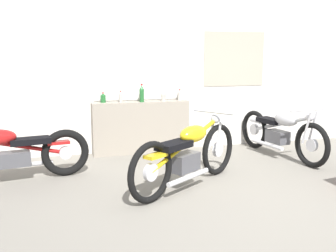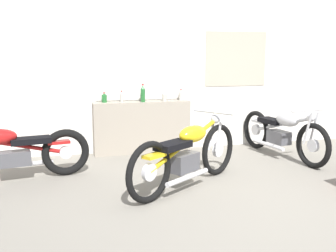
{
  "view_description": "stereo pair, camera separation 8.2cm",
  "coord_description": "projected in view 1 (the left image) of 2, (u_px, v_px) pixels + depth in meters",
  "views": [
    {
      "loc": [
        -2.07,
        -3.73,
        1.69
      ],
      "look_at": [
        -0.62,
        1.52,
        0.7
      ],
      "focal_mm": 42.0,
      "sensor_mm": 36.0,
      "label": 1
    },
    {
      "loc": [
        -2.0,
        -3.75,
        1.69
      ],
      "look_at": [
        -0.62,
        1.52,
        0.7
      ],
      "focal_mm": 42.0,
      "sensor_mm": 36.0,
      "label": 2
    }
  ],
  "objects": [
    {
      "name": "bottle_center",
      "position": [
        142.0,
        94.0,
        6.66
      ],
      "size": [
        0.08,
        0.08,
        0.31
      ],
      "color": "#23662D",
      "rests_on": "sill_counter"
    },
    {
      "name": "bottle_right_center",
      "position": [
        163.0,
        97.0,
        6.78
      ],
      "size": [
        0.08,
        0.08,
        0.17
      ],
      "color": "#B7B2A8",
      "rests_on": "sill_counter"
    },
    {
      "name": "bottle_left_center",
      "position": [
        121.0,
        97.0,
        6.61
      ],
      "size": [
        0.06,
        0.06,
        0.2
      ],
      "color": "#B7B2A8",
      "rests_on": "sill_counter"
    },
    {
      "name": "ground_plane",
      "position": [
        258.0,
        208.0,
        4.39
      ],
      "size": [
        24.0,
        24.0,
        0.0
      ],
      "primitive_type": "plane",
      "color": "gray"
    },
    {
      "name": "bottle_leftmost",
      "position": [
        103.0,
        98.0,
        6.6
      ],
      "size": [
        0.09,
        0.09,
        0.17
      ],
      "color": "#23662D",
      "rests_on": "sill_counter"
    },
    {
      "name": "motorcycle_yellow",
      "position": [
        188.0,
        154.0,
        5.02
      ],
      "size": [
        1.81,
        1.3,
        0.93
      ],
      "color": "black",
      "rests_on": "ground_plane"
    },
    {
      "name": "motorcycle_red",
      "position": [
        7.0,
        153.0,
        5.2
      ],
      "size": [
        2.18,
        0.69,
        0.82
      ],
      "color": "black",
      "rests_on": "ground_plane"
    },
    {
      "name": "sill_counter",
      "position": [
        141.0,
        127.0,
        6.81
      ],
      "size": [
        1.67,
        0.28,
        0.9
      ],
      "color": "gray",
      "rests_on": "ground_plane"
    },
    {
      "name": "bottle_rightmost",
      "position": [
        180.0,
        95.0,
        6.93
      ],
      "size": [
        0.07,
        0.07,
        0.2
      ],
      "color": "#B7B2A8",
      "rests_on": "sill_counter"
    },
    {
      "name": "wall_back",
      "position": [
        179.0,
        71.0,
        7.01
      ],
      "size": [
        10.0,
        0.07,
        2.8
      ],
      "color": "silver",
      "rests_on": "ground_plane"
    },
    {
      "name": "motorcycle_silver",
      "position": [
        280.0,
        132.0,
        6.55
      ],
      "size": [
        0.67,
        2.08,
        0.88
      ],
      "color": "black",
      "rests_on": "ground_plane"
    }
  ]
}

